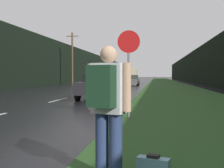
% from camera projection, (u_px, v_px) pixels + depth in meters
% --- Properties ---
extents(grass_verge, '(6.00, 240.00, 0.02)m').
position_uv_depth(grass_verge, '(168.00, 85.00, 40.14)').
color(grass_verge, '#26471E').
rests_on(grass_verge, ground_plane).
extents(lane_stripe_c, '(0.12, 3.00, 0.01)m').
position_uv_depth(lane_stripe_c, '(59.00, 100.00, 15.36)').
color(lane_stripe_c, silver).
rests_on(lane_stripe_c, ground_plane).
extents(lane_stripe_d, '(0.12, 3.00, 0.01)m').
position_uv_depth(lane_stripe_d, '(89.00, 92.00, 22.27)').
color(lane_stripe_d, silver).
rests_on(lane_stripe_d, ground_plane).
extents(treeline_far_side, '(2.00, 140.00, 6.46)m').
position_uv_depth(treeline_far_side, '(74.00, 66.00, 52.53)').
color(treeline_far_side, black).
rests_on(treeline_far_side, ground_plane).
extents(treeline_near_side, '(2.00, 140.00, 5.88)m').
position_uv_depth(treeline_near_side, '(201.00, 66.00, 49.01)').
color(treeline_near_side, black).
rests_on(treeline_near_side, ground_plane).
extents(utility_pole_far, '(1.80, 0.24, 7.36)m').
position_uv_depth(utility_pole_far, '(72.00, 58.00, 39.34)').
color(utility_pole_far, '#4C3823').
rests_on(utility_pole_far, ground_plane).
extents(stop_sign, '(0.68, 0.07, 2.70)m').
position_uv_depth(stop_sign, '(129.00, 65.00, 8.51)').
color(stop_sign, slate).
rests_on(stop_sign, ground_plane).
extents(hitchhiker_with_backpack, '(0.57, 0.49, 1.69)m').
position_uv_depth(hitchhiker_with_backpack, '(107.00, 104.00, 3.44)').
color(hitchhiker_with_backpack, navy).
rests_on(hitchhiker_with_backpack, ground_plane).
extents(suitcase, '(0.44, 0.26, 0.32)m').
position_uv_depth(suitcase, '(153.00, 168.00, 3.56)').
color(suitcase, '#6093A8').
rests_on(suitcase, ground_plane).
extents(car_passing_near, '(1.83, 4.09, 1.38)m').
position_uv_depth(car_passing_near, '(98.00, 86.00, 15.92)').
color(car_passing_near, black).
rests_on(car_passing_near, ground_plane).
extents(car_passing_far, '(1.96, 4.48, 1.42)m').
position_uv_depth(car_passing_far, '(132.00, 80.00, 38.40)').
color(car_passing_far, '#4C514C').
rests_on(car_passing_far, ground_plane).
extents(delivery_truck, '(2.54, 7.37, 3.78)m').
position_uv_depth(delivery_truck, '(133.00, 74.00, 88.79)').
color(delivery_truck, '#6E684F').
rests_on(delivery_truck, ground_plane).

